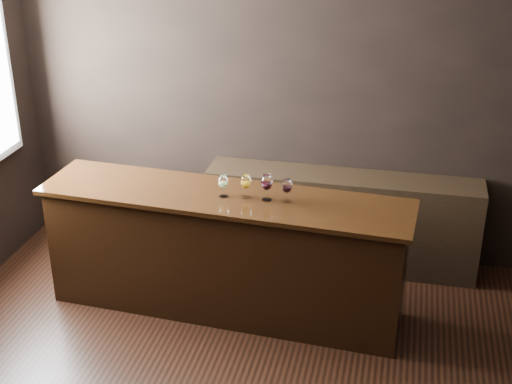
% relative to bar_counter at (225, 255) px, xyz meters
% --- Properties ---
extents(room_shell, '(5.02, 4.52, 2.81)m').
position_rel_bar_counter_xyz_m(room_shell, '(0.13, -1.00, 1.33)').
color(room_shell, black).
rests_on(room_shell, ground).
extents(bar_counter, '(2.79, 0.77, 0.97)m').
position_rel_bar_counter_xyz_m(bar_counter, '(0.00, 0.00, 0.00)').
color(bar_counter, black).
rests_on(bar_counter, ground).
extents(bar_top, '(2.88, 0.84, 0.04)m').
position_rel_bar_counter_xyz_m(bar_top, '(0.00, 0.00, 0.50)').
color(bar_top, black).
rests_on(bar_top, bar_counter).
extents(back_bar_shelf, '(2.35, 0.40, 0.85)m').
position_rel_bar_counter_xyz_m(back_bar_shelf, '(0.81, 0.91, -0.06)').
color(back_bar_shelf, black).
rests_on(back_bar_shelf, ground).
extents(glass_white, '(0.07, 0.07, 0.17)m').
position_rel_bar_counter_xyz_m(glass_white, '(0.00, -0.02, 0.64)').
color(glass_white, white).
rests_on(glass_white, bar_top).
extents(glass_amber, '(0.08, 0.08, 0.18)m').
position_rel_bar_counter_xyz_m(glass_amber, '(0.17, 0.00, 0.64)').
color(glass_amber, white).
rests_on(glass_amber, bar_top).
extents(glass_red_a, '(0.09, 0.09, 0.20)m').
position_rel_bar_counter_xyz_m(glass_red_a, '(0.33, -0.01, 0.66)').
color(glass_red_a, white).
rests_on(glass_red_a, bar_top).
extents(glass_red_b, '(0.08, 0.08, 0.18)m').
position_rel_bar_counter_xyz_m(glass_red_b, '(0.48, -0.01, 0.64)').
color(glass_red_b, white).
rests_on(glass_red_b, bar_top).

